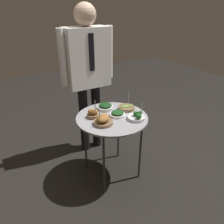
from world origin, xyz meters
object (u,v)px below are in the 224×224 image
object	(u,v)px
bowl_roast_mid_left	(103,120)
bowl_broccoli_far_rim	(137,117)
waiter_figure	(88,65)
bowl_spinach_mid_right	(118,114)
bowl_asparagus_center	(127,108)
bowl_spinach_back_left	(105,107)
bowl_roast_near_rim	(93,114)
serving_cart	(112,121)

from	to	relation	value
bowl_roast_mid_left	bowl_broccoli_far_rim	world-z (taller)	bowl_broccoli_far_rim
bowl_roast_mid_left	waiter_figure	world-z (taller)	waiter_figure
bowl_broccoli_far_rim	bowl_spinach_mid_right	bearing A→B (deg)	128.08
bowl_asparagus_center	bowl_spinach_back_left	bearing A→B (deg)	147.65
bowl_asparagus_center	waiter_figure	distance (m)	0.61
bowl_asparagus_center	bowl_broccoli_far_rim	bearing A→B (deg)	-99.25
bowl_broccoli_far_rim	waiter_figure	xyz separation A→B (m)	(-0.15, 0.68, 0.34)
bowl_roast_mid_left	bowl_roast_near_rim	size ratio (longest dim) A/B	1.01
bowl_broccoli_far_rim	bowl_roast_near_rim	xyz separation A→B (m)	(-0.32, 0.23, 0.01)
bowl_roast_mid_left	bowl_asparagus_center	size ratio (longest dim) A/B	0.97
bowl_spinach_back_left	waiter_figure	distance (m)	0.49
serving_cart	bowl_roast_mid_left	distance (m)	0.17
serving_cart	bowl_spinach_back_left	size ratio (longest dim) A/B	4.20
serving_cart	bowl_asparagus_center	distance (m)	0.22
bowl_roast_near_rim	serving_cart	bearing A→B (deg)	-28.77
serving_cart	bowl_spinach_mid_right	distance (m)	0.09
bowl_spinach_mid_right	waiter_figure	size ratio (longest dim) A/B	0.09
serving_cart	bowl_broccoli_far_rim	distance (m)	0.24
bowl_asparagus_center	serving_cart	bearing A→B (deg)	-162.01
bowl_asparagus_center	bowl_roast_near_rim	size ratio (longest dim) A/B	1.04
bowl_broccoli_far_rim	bowl_asparagus_center	world-z (taller)	bowl_asparagus_center
serving_cart	bowl_broccoli_far_rim	world-z (taller)	bowl_broccoli_far_rim
bowl_spinach_back_left	bowl_roast_mid_left	bearing A→B (deg)	-122.60
bowl_spinach_back_left	waiter_figure	world-z (taller)	waiter_figure
bowl_spinach_mid_right	bowl_roast_near_rim	size ratio (longest dim) A/B	0.83
bowl_roast_near_rim	bowl_broccoli_far_rim	bearing A→B (deg)	-36.10
bowl_roast_near_rim	waiter_figure	xyz separation A→B (m)	(0.17, 0.45, 0.33)
waiter_figure	bowl_broccoli_far_rim	bearing A→B (deg)	-77.30
serving_cart	waiter_figure	bearing A→B (deg)	88.25
bowl_broccoli_far_rim	waiter_figure	world-z (taller)	waiter_figure
bowl_spinach_mid_right	bowl_roast_mid_left	size ratio (longest dim) A/B	0.82
bowl_spinach_mid_right	bowl_broccoli_far_rim	world-z (taller)	bowl_broccoli_far_rim
bowl_roast_mid_left	bowl_broccoli_far_rim	xyz separation A→B (m)	(0.30, -0.08, -0.01)
bowl_roast_mid_left	bowl_broccoli_far_rim	distance (m)	0.31
bowl_roast_mid_left	bowl_roast_near_rim	world-z (taller)	bowl_roast_near_rim
bowl_spinach_back_left	bowl_roast_near_rim	bearing A→B (deg)	-152.46
bowl_spinach_mid_right	waiter_figure	world-z (taller)	waiter_figure
bowl_roast_mid_left	bowl_roast_near_rim	bearing A→B (deg)	97.53
bowl_broccoli_far_rim	bowl_roast_mid_left	bearing A→B (deg)	165.42
waiter_figure	serving_cart	bearing A→B (deg)	-91.75
bowl_spinach_back_left	bowl_roast_near_rim	world-z (taller)	bowl_roast_near_rim
bowl_roast_mid_left	bowl_asparagus_center	world-z (taller)	bowl_asparagus_center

